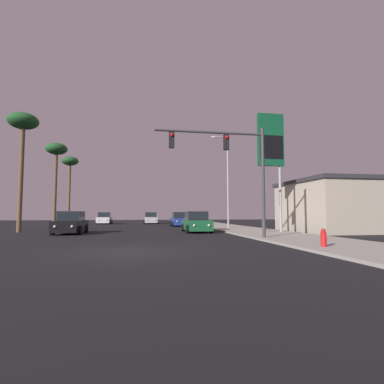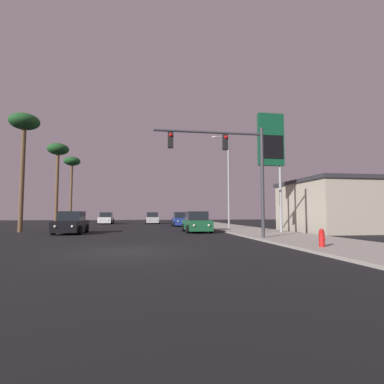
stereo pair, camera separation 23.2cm
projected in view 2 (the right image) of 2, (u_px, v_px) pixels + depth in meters
The scene contains 15 objects.
ground_plane at pixel (127, 251), 11.99m from camera, with size 120.00×120.00×0.00m, color black.
sidewalk_right at pixel (259, 232), 23.33m from camera, with size 5.00×60.00×0.12m.
building_gas_station at pixel (352, 206), 25.27m from camera, with size 10.30×8.30×4.30m.
car_silver at pixel (152, 219), 44.30m from camera, with size 2.04×4.32×1.68m.
car_green at pixel (197, 223), 24.33m from camera, with size 2.04×4.32×1.68m.
car_black at pixel (71, 223), 22.56m from camera, with size 2.04×4.33×1.68m.
car_blue at pixel (181, 220), 35.74m from camera, with size 2.04×4.31×1.68m.
car_white at pixel (106, 219), 43.56m from camera, with size 2.04×4.31×1.68m.
traffic_light_mast at pixel (233, 159), 17.46m from camera, with size 6.51×0.36×6.50m.
street_lamp at pixel (227, 176), 28.95m from camera, with size 1.74×0.24×9.00m.
gas_station_sign at pixel (271, 146), 22.71m from camera, with size 2.00×0.42×9.00m.
fire_hydrant at pixel (322, 238), 12.57m from camera, with size 0.24×0.34×0.76m.
palm_tree_near at pixel (24, 129), 24.93m from camera, with size 2.40×2.40×9.84m.
palm_tree_far at pixel (72, 165), 44.52m from camera, with size 2.40×2.40×9.96m.
palm_tree_mid at pixel (58, 154), 34.77m from camera, with size 2.40×2.40×9.66m.
Camera 2 is at (0.68, -12.38, 1.52)m, focal length 28.00 mm.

